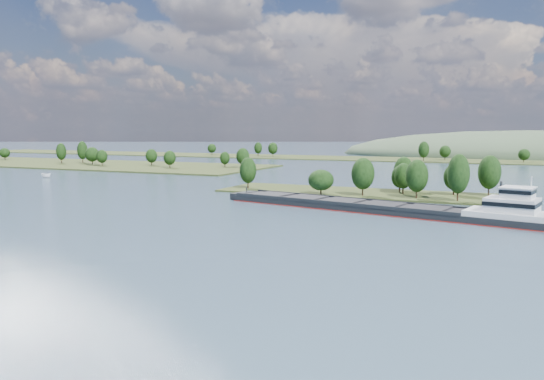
% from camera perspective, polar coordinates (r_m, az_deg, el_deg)
% --- Properties ---
extents(ground, '(1800.00, 1800.00, 0.00)m').
position_cam_1_polar(ground, '(131.01, 2.89, -3.29)').
color(ground, '#374F60').
rests_on(ground, ground).
extents(tree_island, '(100.00, 31.28, 15.69)m').
position_cam_1_polar(tree_island, '(184.26, 11.67, 0.74)').
color(tree_island, '#293417').
rests_on(tree_island, ground).
extents(left_bank, '(300.00, 80.00, 16.20)m').
position_cam_1_polar(left_bank, '(379.07, -22.44, 2.78)').
color(left_bank, '#293417').
rests_on(left_bank, ground).
extents(back_shoreline, '(900.00, 60.00, 15.99)m').
position_cam_1_polar(back_shoreline, '(402.64, 18.59, 3.08)').
color(back_shoreline, '#293417').
rests_on(back_shoreline, ground).
extents(hill_west, '(320.00, 160.00, 44.00)m').
position_cam_1_polar(hill_west, '(501.10, 25.62, 3.30)').
color(hill_west, '#354731').
rests_on(hill_west, ground).
extents(cargo_barge, '(92.00, 29.72, 12.41)m').
position_cam_1_polar(cargo_barge, '(145.97, 12.68, -1.82)').
color(cargo_barge, black).
rests_on(cargo_barge, ground).
extents(motorboat, '(6.00, 2.50, 2.28)m').
position_cam_1_polar(motorboat, '(269.43, -23.13, 1.47)').
color(motorboat, white).
rests_on(motorboat, ground).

